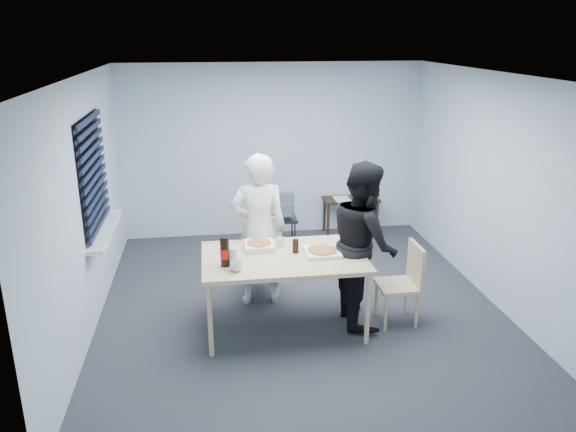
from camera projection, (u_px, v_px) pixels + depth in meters
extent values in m
plane|color=#2F2F33|center=(299.00, 304.00, 6.53)|extent=(5.00, 5.00, 0.00)
plane|color=white|center=(301.00, 75.00, 5.71)|extent=(5.00, 5.00, 0.00)
plane|color=silver|center=(273.00, 151.00, 8.47)|extent=(4.50, 0.00, 4.50)
plane|color=silver|center=(361.00, 301.00, 3.77)|extent=(4.50, 0.00, 4.50)
plane|color=silver|center=(86.00, 206.00, 5.81)|extent=(0.00, 5.00, 5.00)
plane|color=silver|center=(493.00, 189.00, 6.43)|extent=(0.00, 5.00, 5.00)
plane|color=black|center=(92.00, 173.00, 6.11)|extent=(0.00, 1.30, 1.30)
cube|color=black|center=(95.00, 173.00, 6.11)|extent=(0.04, 1.30, 1.25)
cube|color=silver|center=(105.00, 230.00, 6.33)|extent=(0.18, 1.42, 0.05)
cube|color=beige|center=(284.00, 258.00, 5.80)|extent=(1.68, 1.06, 0.04)
cylinder|color=beige|center=(210.00, 320.00, 5.38)|extent=(0.05, 0.05, 0.77)
cylinder|color=beige|center=(209.00, 279.00, 6.26)|extent=(0.05, 0.05, 0.77)
cylinder|color=beige|center=(368.00, 309.00, 5.59)|extent=(0.05, 0.05, 0.77)
cylinder|color=beige|center=(345.00, 271.00, 6.48)|extent=(0.05, 0.05, 0.77)
cube|color=beige|center=(262.00, 259.00, 6.72)|extent=(0.42, 0.42, 0.04)
cube|color=beige|center=(260.00, 234.00, 6.83)|extent=(0.42, 0.04, 0.44)
cylinder|color=beige|center=(249.00, 282.00, 6.61)|extent=(0.03, 0.03, 0.41)
cylinder|color=beige|center=(247.00, 271.00, 6.93)|extent=(0.03, 0.03, 0.41)
cylinder|color=beige|center=(278.00, 281.00, 6.66)|extent=(0.03, 0.03, 0.41)
cylinder|color=beige|center=(275.00, 269.00, 6.98)|extent=(0.03, 0.03, 0.41)
cube|color=beige|center=(397.00, 286.00, 6.01)|extent=(0.42, 0.42, 0.04)
cube|color=beige|center=(416.00, 264.00, 5.96)|extent=(0.04, 0.42, 0.44)
cylinder|color=beige|center=(386.00, 313.00, 5.90)|extent=(0.03, 0.03, 0.41)
cylinder|color=beige|center=(376.00, 298.00, 6.22)|extent=(0.03, 0.03, 0.41)
cylinder|color=beige|center=(417.00, 311.00, 5.94)|extent=(0.03, 0.03, 0.41)
cylinder|color=beige|center=(406.00, 296.00, 6.26)|extent=(0.03, 0.03, 0.41)
imported|color=silver|center=(259.00, 230.00, 6.34)|extent=(0.65, 0.42, 1.77)
imported|color=black|center=(364.00, 243.00, 5.94)|extent=(0.47, 0.86, 1.77)
cube|color=#302213|center=(351.00, 199.00, 8.66)|extent=(0.85, 0.38, 0.04)
cylinder|color=#302213|center=(328.00, 221.00, 8.56)|extent=(0.04, 0.04, 0.53)
cylinder|color=#302213|center=(324.00, 215.00, 8.84)|extent=(0.04, 0.04, 0.53)
cylinder|color=#302213|center=(377.00, 219.00, 8.66)|extent=(0.04, 0.04, 0.53)
cylinder|color=#302213|center=(372.00, 213.00, 8.95)|extent=(0.04, 0.04, 0.53)
cube|color=black|center=(284.00, 219.00, 8.04)|extent=(0.34, 0.34, 0.04)
cylinder|color=black|center=(277.00, 238.00, 7.97)|extent=(0.04, 0.04, 0.44)
cylinder|color=black|center=(274.00, 232.00, 8.22)|extent=(0.04, 0.04, 0.44)
cylinder|color=black|center=(295.00, 237.00, 8.01)|extent=(0.04, 0.04, 0.44)
cylinder|color=black|center=(292.00, 231.00, 8.25)|extent=(0.04, 0.04, 0.44)
cube|color=slate|center=(284.00, 205.00, 7.97)|extent=(0.26, 0.14, 0.37)
cube|color=slate|center=(285.00, 211.00, 7.89)|extent=(0.19, 0.05, 0.18)
cube|color=white|center=(259.00, 247.00, 5.97)|extent=(0.31, 0.31, 0.03)
cube|color=white|center=(259.00, 245.00, 5.96)|extent=(0.31, 0.31, 0.03)
cylinder|color=#CC7F38|center=(259.00, 243.00, 5.95)|extent=(0.26, 0.26, 0.01)
cube|color=white|center=(322.00, 252.00, 5.83)|extent=(0.36, 0.36, 0.04)
cylinder|color=#CC7F38|center=(322.00, 250.00, 5.83)|extent=(0.30, 0.30, 0.01)
imported|color=white|center=(236.00, 266.00, 5.41)|extent=(0.17, 0.17, 0.10)
imported|color=white|center=(280.00, 242.00, 6.04)|extent=(0.10, 0.10, 0.09)
cylinder|color=black|center=(296.00, 246.00, 5.85)|extent=(0.08, 0.08, 0.15)
cylinder|color=black|center=(225.00, 252.00, 5.50)|extent=(0.09, 0.09, 0.30)
cylinder|color=red|center=(225.00, 253.00, 5.50)|extent=(0.10, 0.10, 0.10)
cylinder|color=silver|center=(233.00, 257.00, 5.51)|extent=(0.08, 0.08, 0.19)
torus|color=red|center=(315.00, 266.00, 5.53)|extent=(0.05, 0.05, 0.00)
cube|color=white|center=(342.00, 199.00, 8.61)|extent=(0.25, 0.34, 0.01)
cube|color=black|center=(365.00, 195.00, 8.70)|extent=(0.13, 0.09, 0.05)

